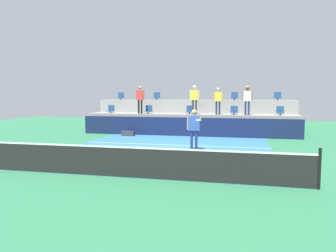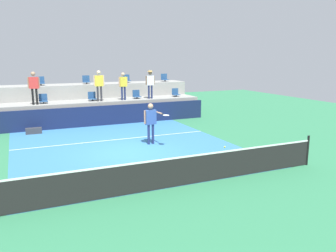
{
  "view_description": "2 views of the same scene",
  "coord_description": "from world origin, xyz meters",
  "px_view_note": "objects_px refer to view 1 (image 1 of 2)",
  "views": [
    {
      "loc": [
        3.31,
        -12.78,
        2.39
      ],
      "look_at": [
        0.55,
        -1.07,
        1.26
      ],
      "focal_mm": 34.72,
      "sensor_mm": 36.0,
      "label": 1
    },
    {
      "loc": [
        -4.04,
        -12.62,
        3.8
      ],
      "look_at": [
        1.06,
        -1.18,
        1.23
      ],
      "focal_mm": 36.55,
      "sensor_mm": 36.0,
      "label": 2
    }
  ],
  "objects_px": {
    "tennis_player": "(194,125)",
    "tennis_ball": "(215,151)",
    "stadium_chair_lower_right": "(234,111)",
    "stadium_chair_upper_right": "(235,97)",
    "stadium_chair_upper_far_left": "(121,97)",
    "stadium_chair_upper_left": "(157,97)",
    "spectator_in_white": "(218,99)",
    "stadium_chair_lower_far_right": "(280,111)",
    "stadium_chair_upper_center": "(195,97)",
    "spectator_in_grey": "(195,97)",
    "stadium_chair_lower_left": "(149,110)",
    "stadium_chair_lower_far_left": "(111,110)",
    "spectator_with_hat": "(247,97)",
    "equipment_bag": "(128,133)",
    "stadium_chair_upper_far_right": "(278,97)",
    "stadium_chair_lower_center": "(190,110)",
    "spectator_leaning_on_rail": "(140,97)"
  },
  "relations": [
    {
      "from": "tennis_player",
      "to": "tennis_ball",
      "type": "xyz_separation_m",
      "value": [
        1.23,
        -3.89,
        -0.42
      ]
    },
    {
      "from": "stadium_chair_lower_right",
      "to": "stadium_chair_upper_right",
      "type": "distance_m",
      "value": 1.99
    },
    {
      "from": "stadium_chair_upper_far_left",
      "to": "stadium_chair_upper_left",
      "type": "xyz_separation_m",
      "value": [
        2.67,
        0.0,
        0.0
      ]
    },
    {
      "from": "spectator_in_white",
      "to": "stadium_chair_upper_left",
      "type": "bearing_deg",
      "value": 153.64
    },
    {
      "from": "stadium_chair_lower_far_right",
      "to": "stadium_chair_upper_center",
      "type": "relative_size",
      "value": 1.0
    },
    {
      "from": "spectator_in_grey",
      "to": "tennis_ball",
      "type": "distance_m",
      "value": 10.12
    },
    {
      "from": "stadium_chair_upper_far_left",
      "to": "spectator_in_grey",
      "type": "xyz_separation_m",
      "value": [
        5.65,
        -2.18,
        0.0
      ]
    },
    {
      "from": "stadium_chair_lower_left",
      "to": "stadium_chair_lower_far_left",
      "type": "bearing_deg",
      "value": 180.0
    },
    {
      "from": "spectator_with_hat",
      "to": "tennis_ball",
      "type": "relative_size",
      "value": 25.17
    },
    {
      "from": "equipment_bag",
      "to": "stadium_chair_upper_left",
      "type": "bearing_deg",
      "value": 78.87
    },
    {
      "from": "stadium_chair_upper_far_left",
      "to": "equipment_bag",
      "type": "bearing_deg",
      "value": -62.78
    },
    {
      "from": "stadium_chair_upper_far_left",
      "to": "tennis_ball",
      "type": "relative_size",
      "value": 7.65
    },
    {
      "from": "stadium_chair_lower_far_right",
      "to": "stadium_chair_upper_far_right",
      "type": "bearing_deg",
      "value": 89.98
    },
    {
      "from": "tennis_player",
      "to": "tennis_ball",
      "type": "bearing_deg",
      "value": -72.46
    },
    {
      "from": "stadium_chair_lower_center",
      "to": "spectator_with_hat",
      "type": "xyz_separation_m",
      "value": [
        3.48,
        -0.38,
        0.83
      ]
    },
    {
      "from": "spectator_in_white",
      "to": "equipment_bag",
      "type": "bearing_deg",
      "value": -163.04
    },
    {
      "from": "stadium_chair_lower_center",
      "to": "stadium_chair_lower_far_right",
      "type": "relative_size",
      "value": 1.0
    },
    {
      "from": "tennis_player",
      "to": "spectator_leaning_on_rail",
      "type": "xyz_separation_m",
      "value": [
        -4.36,
        5.88,
        1.2
      ]
    },
    {
      "from": "stadium_chair_lower_left",
      "to": "tennis_player",
      "type": "relative_size",
      "value": 0.29
    },
    {
      "from": "stadium_chair_upper_far_left",
      "to": "equipment_bag",
      "type": "relative_size",
      "value": 0.68
    },
    {
      "from": "stadium_chair_upper_right",
      "to": "stadium_chair_upper_far_right",
      "type": "distance_m",
      "value": 2.7
    },
    {
      "from": "stadium_chair_lower_far_left",
      "to": "spectator_leaning_on_rail",
      "type": "height_order",
      "value": "spectator_leaning_on_rail"
    },
    {
      "from": "stadium_chair_lower_far_left",
      "to": "equipment_bag",
      "type": "xyz_separation_m",
      "value": [
        1.92,
        -1.95,
        -1.31
      ]
    },
    {
      "from": "stadium_chair_lower_far_right",
      "to": "stadium_chair_lower_center",
      "type": "bearing_deg",
      "value": 180.0
    },
    {
      "from": "stadium_chair_lower_far_right",
      "to": "spectator_in_white",
      "type": "xyz_separation_m",
      "value": [
        -3.6,
        -0.38,
        0.75
      ]
    },
    {
      "from": "stadium_chair_lower_far_left",
      "to": "spectator_in_white",
      "type": "height_order",
      "value": "spectator_in_white"
    },
    {
      "from": "stadium_chair_upper_far_right",
      "to": "spectator_with_hat",
      "type": "xyz_separation_m",
      "value": [
        -1.9,
        -2.18,
        -0.02
      ]
    },
    {
      "from": "stadium_chair_upper_far_left",
      "to": "stadium_chair_upper_far_right",
      "type": "distance_m",
      "value": 10.67
    },
    {
      "from": "stadium_chair_lower_left",
      "to": "spectator_with_hat",
      "type": "relative_size",
      "value": 0.3
    },
    {
      "from": "stadium_chair_lower_far_left",
      "to": "stadium_chair_lower_far_right",
      "type": "xyz_separation_m",
      "value": [
        10.66,
        0.0,
        0.0
      ]
    },
    {
      "from": "stadium_chair_lower_center",
      "to": "tennis_ball",
      "type": "distance_m",
      "value": 10.47
    },
    {
      "from": "tennis_ball",
      "to": "stadium_chair_lower_far_left",
      "type": "bearing_deg",
      "value": 127.41
    },
    {
      "from": "stadium_chair_upper_left",
      "to": "spectator_in_grey",
      "type": "relative_size",
      "value": 0.3
    },
    {
      "from": "stadium_chair_lower_right",
      "to": "stadium_chair_upper_left",
      "type": "bearing_deg",
      "value": 161.41
    },
    {
      "from": "stadium_chair_lower_far_right",
      "to": "stadium_chair_upper_center",
      "type": "xyz_separation_m",
      "value": [
        -5.32,
        1.8,
        0.85
      ]
    },
    {
      "from": "stadium_chair_upper_center",
      "to": "spectator_with_hat",
      "type": "height_order",
      "value": "spectator_with_hat"
    },
    {
      "from": "stadium_chair_upper_far_right",
      "to": "stadium_chair_lower_far_left",
      "type": "bearing_deg",
      "value": -170.42
    },
    {
      "from": "stadium_chair_lower_far_right",
      "to": "stadium_chair_upper_center",
      "type": "height_order",
      "value": "stadium_chair_upper_center"
    },
    {
      "from": "stadium_chair_upper_left",
      "to": "spectator_in_white",
      "type": "distance_m",
      "value": 4.92
    },
    {
      "from": "stadium_chair_lower_far_left",
      "to": "stadium_chair_upper_right",
      "type": "relative_size",
      "value": 1.0
    },
    {
      "from": "tennis_player",
      "to": "spectator_in_grey",
      "type": "bearing_deg",
      "value": 98.58
    },
    {
      "from": "stadium_chair_upper_far_right",
      "to": "tennis_player",
      "type": "xyz_separation_m",
      "value": [
        -4.13,
        -8.06,
        -1.2
      ]
    },
    {
      "from": "tennis_ball",
      "to": "spectator_leaning_on_rail",
      "type": "bearing_deg",
      "value": 119.8
    },
    {
      "from": "stadium_chair_upper_far_left",
      "to": "stadium_chair_upper_far_right",
      "type": "xyz_separation_m",
      "value": [
        10.67,
        0.0,
        0.0
      ]
    },
    {
      "from": "tennis_ball",
      "to": "equipment_bag",
      "type": "height_order",
      "value": "tennis_ball"
    },
    {
      "from": "spectator_in_grey",
      "to": "spectator_in_white",
      "type": "relative_size",
      "value": 1.09
    },
    {
      "from": "stadium_chair_upper_right",
      "to": "spectator_in_white",
      "type": "relative_size",
      "value": 0.32
    },
    {
      "from": "stadium_chair_upper_right",
      "to": "spectator_leaning_on_rail",
      "type": "xyz_separation_m",
      "value": [
        -5.79,
        -2.18,
        -0.0
      ]
    },
    {
      "from": "stadium_chair_lower_right",
      "to": "stadium_chair_upper_left",
      "type": "distance_m",
      "value": 5.71
    },
    {
      "from": "stadium_chair_upper_far_right",
      "to": "equipment_bag",
      "type": "xyz_separation_m",
      "value": [
        -8.74,
        -3.75,
        -2.16
      ]
    }
  ]
}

